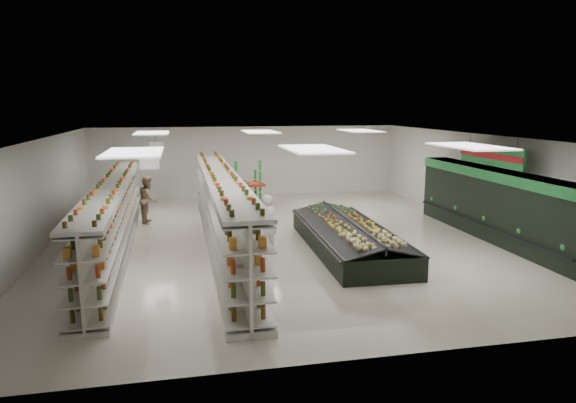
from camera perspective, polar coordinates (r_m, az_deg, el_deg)
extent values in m
plane|color=beige|center=(16.32, -0.84, -4.11)|extent=(16.00, 16.00, 0.00)
cube|color=white|center=(15.81, -0.87, 7.18)|extent=(14.00, 16.00, 0.02)
cube|color=silver|center=(23.82, -4.55, 4.46)|extent=(14.00, 0.02, 3.20)
cube|color=silver|center=(8.47, 9.67, -7.10)|extent=(14.00, 0.02, 3.20)
cube|color=silver|center=(16.19, -25.95, 0.48)|extent=(0.02, 16.00, 3.20)
cube|color=silver|center=(18.62, 20.81, 2.06)|extent=(0.02, 16.00, 3.20)
cube|color=black|center=(17.22, 22.11, -0.37)|extent=(0.80, 8.00, 2.20)
cube|color=#207B35|center=(17.07, 22.28, 2.76)|extent=(0.85, 8.00, 0.30)
cube|color=black|center=(17.19, 21.29, -2.20)|extent=(0.55, 7.80, 0.15)
cube|color=beige|center=(17.09, 21.75, 0.43)|extent=(0.45, 7.70, 0.03)
cube|color=beige|center=(17.05, 21.82, 1.42)|extent=(0.45, 7.70, 0.03)
cube|color=white|center=(13.58, -15.17, 4.33)|extent=(0.50, 0.06, 0.40)
cube|color=#B2141D|center=(13.58, -15.17, 4.33)|extent=(0.52, 0.02, 0.12)
cylinder|color=black|center=(13.55, -15.23, 5.59)|extent=(0.01, 0.01, 0.50)
cube|color=white|center=(17.56, -14.48, 5.72)|extent=(0.50, 0.06, 0.40)
cube|color=#B2141D|center=(17.56, -14.48, 5.72)|extent=(0.52, 0.02, 0.12)
cylinder|color=black|center=(17.54, -14.52, 6.69)|extent=(0.01, 0.01, 0.50)
cube|color=#207B35|center=(16.85, 21.63, 4.77)|extent=(0.10, 3.20, 0.60)
cube|color=#B2141D|center=(16.81, 21.46, 4.77)|extent=(0.03, 3.20, 0.18)
cylinder|color=black|center=(15.83, 24.11, 5.72)|extent=(0.01, 0.01, 0.50)
cylinder|color=black|center=(17.83, 19.60, 6.48)|extent=(0.01, 0.01, 0.50)
cube|color=silver|center=(15.61, -18.63, -5.16)|extent=(1.10, 11.53, 0.12)
cube|color=silver|center=(15.39, -18.83, -1.92)|extent=(0.29, 11.51, 1.92)
cube|color=silver|center=(15.22, -19.05, 1.75)|extent=(1.10, 11.53, 0.08)
cube|color=beige|center=(15.60, -19.46, -4.77)|extent=(0.66, 11.42, 0.03)
cube|color=beige|center=(15.50, -19.56, -3.28)|extent=(0.66, 11.42, 0.03)
cube|color=beige|center=(15.41, -19.65, -1.76)|extent=(0.66, 11.42, 0.03)
cube|color=beige|center=(15.33, -19.75, -0.23)|extent=(0.66, 11.42, 0.03)
cube|color=beige|center=(15.26, -19.85, 1.32)|extent=(0.66, 11.42, 0.03)
cube|color=beige|center=(15.55, -17.84, -4.72)|extent=(0.66, 11.42, 0.03)
cube|color=beige|center=(15.45, -17.93, -3.22)|extent=(0.66, 11.42, 0.03)
cube|color=beige|center=(15.36, -18.02, -1.70)|extent=(0.66, 11.42, 0.03)
cube|color=beige|center=(15.28, -18.11, -0.16)|extent=(0.66, 11.42, 0.03)
cube|color=beige|center=(15.21, -18.20, 1.39)|extent=(0.66, 11.42, 0.03)
cube|color=silver|center=(15.49, -7.34, -4.76)|extent=(0.99, 12.70, 0.13)
cube|color=silver|center=(15.26, -7.43, -1.16)|extent=(0.10, 12.69, 2.12)
cube|color=silver|center=(15.07, -7.53, 2.93)|extent=(0.99, 12.70, 0.08)
cube|color=beige|center=(15.44, -8.25, -4.35)|extent=(0.51, 12.59, 0.03)
cube|color=beige|center=(15.33, -8.30, -2.68)|extent=(0.51, 12.59, 0.03)
cube|color=beige|center=(15.23, -8.35, -0.98)|extent=(0.51, 12.59, 0.03)
cube|color=beige|center=(15.15, -8.39, 0.73)|extent=(0.51, 12.59, 0.03)
cube|color=beige|center=(15.07, -8.44, 2.46)|extent=(0.51, 12.59, 0.03)
cube|color=beige|center=(15.48, -6.45, -4.27)|extent=(0.51, 12.59, 0.03)
cube|color=beige|center=(15.37, -6.49, -2.60)|extent=(0.51, 12.59, 0.03)
cube|color=beige|center=(15.27, -6.53, -0.91)|extent=(0.51, 12.59, 0.03)
cube|color=beige|center=(15.18, -6.56, 0.80)|extent=(0.51, 12.59, 0.03)
cube|color=beige|center=(15.11, -6.60, 2.53)|extent=(0.51, 12.59, 0.03)
cube|color=black|center=(15.09, 6.72, -4.21)|extent=(2.28, 6.19, 0.61)
cube|color=#262626|center=(14.75, 2.96, -3.20)|extent=(0.24, 6.13, 0.05)
cube|color=#262626|center=(15.33, 10.39, -2.83)|extent=(0.24, 6.13, 0.05)
cube|color=black|center=(14.84, 4.73, -2.79)|extent=(1.31, 6.07, 0.31)
cube|color=black|center=(15.16, 8.73, -2.60)|extent=(1.31, 6.07, 0.31)
cube|color=#262626|center=(14.97, 6.76, -2.37)|extent=(0.22, 6.04, 0.22)
cube|color=#B2141D|center=(21.36, -4.63, -0.30)|extent=(1.44, 1.07, 0.22)
cube|color=#AD2717|center=(21.22, -4.67, 1.90)|extent=(1.51, 1.13, 0.11)
imported|color=white|center=(14.66, -2.42, -2.45)|extent=(0.66, 0.47, 1.68)
imported|color=#967E5C|center=(19.07, -15.26, 0.27)|extent=(0.59, 0.87, 1.69)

